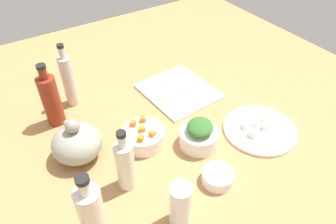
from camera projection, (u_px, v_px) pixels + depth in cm
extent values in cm
cube|color=#AD7D4A|center=(168.00, 125.00, 117.66)|extent=(190.00, 190.00, 3.00)
cube|color=#EAEBCF|center=(179.00, 91.00, 130.44)|extent=(30.35, 27.78, 1.00)
cylinder|color=white|center=(260.00, 130.00, 112.83)|extent=(25.81, 25.81, 1.20)
cylinder|color=white|center=(199.00, 138.00, 106.32)|extent=(13.21, 13.21, 6.01)
cylinder|color=white|center=(143.00, 137.00, 107.11)|extent=(14.56, 14.56, 5.57)
cylinder|color=white|center=(218.00, 177.00, 95.23)|extent=(9.71, 9.71, 3.87)
ellipsoid|color=gray|center=(77.00, 143.00, 100.57)|extent=(16.09, 16.04, 11.46)
sphere|color=gray|center=(72.00, 126.00, 95.67)|extent=(4.50, 4.50, 4.50)
cylinder|color=gray|center=(69.00, 128.00, 104.01)|extent=(5.38, 2.00, 3.93)
cylinder|color=maroon|center=(51.00, 101.00, 110.81)|extent=(6.33, 6.33, 19.25)
cylinder|color=maroon|center=(43.00, 73.00, 103.24)|extent=(2.85, 2.85, 4.01)
cylinder|color=black|center=(41.00, 67.00, 101.55)|extent=(3.16, 3.16, 1.20)
cylinder|color=silver|center=(125.00, 166.00, 90.32)|extent=(5.50, 5.50, 16.58)
cylinder|color=silver|center=(122.00, 141.00, 83.66)|extent=(2.47, 2.47, 3.90)
cylinder|color=black|center=(121.00, 134.00, 82.00)|extent=(2.75, 2.75, 1.20)
cylinder|color=silver|center=(93.00, 219.00, 74.76)|extent=(6.19, 6.19, 21.58)
cylinder|color=silver|center=(84.00, 187.00, 66.49)|extent=(2.78, 2.78, 3.83)
cylinder|color=black|center=(82.00, 180.00, 64.86)|extent=(3.09, 3.09, 1.20)
cylinder|color=silver|center=(69.00, 81.00, 118.96)|extent=(4.95, 4.95, 20.32)
cylinder|color=silver|center=(62.00, 53.00, 110.97)|extent=(2.23, 2.23, 4.22)
cylinder|color=black|center=(60.00, 46.00, 109.21)|extent=(2.48, 2.48, 1.20)
cylinder|color=white|center=(180.00, 205.00, 81.91)|extent=(5.96, 5.96, 14.38)
cube|color=orange|center=(141.00, 139.00, 101.22)|extent=(2.53, 2.53, 1.80)
cube|color=orange|center=(142.00, 129.00, 104.56)|extent=(1.96, 1.96, 1.80)
cube|color=orange|center=(143.00, 120.00, 108.07)|extent=(2.26, 2.26, 1.80)
cube|color=orange|center=(152.00, 133.00, 103.03)|extent=(2.33, 2.33, 1.80)
cube|color=orange|center=(134.00, 124.00, 106.55)|extent=(2.55, 2.55, 1.80)
ellipsoid|color=#31662A|center=(200.00, 127.00, 103.09)|extent=(12.99, 13.00, 3.92)
cube|color=#F4DFCC|center=(265.00, 126.00, 111.77)|extent=(2.38, 2.38, 2.20)
cube|color=white|center=(256.00, 122.00, 113.51)|extent=(2.75, 2.75, 2.20)
cube|color=#F6E0D1|center=(252.00, 134.00, 108.87)|extent=(3.01, 3.01, 2.20)
cube|color=silver|center=(266.00, 118.00, 115.13)|extent=(3.05, 3.05, 2.20)
cube|color=white|center=(245.00, 125.00, 112.00)|extent=(2.71, 2.71, 2.20)
pyramid|color=beige|center=(168.00, 80.00, 133.83)|extent=(5.01, 4.60, 2.37)
pyramid|color=beige|center=(203.00, 96.00, 125.28)|extent=(5.55, 6.22, 2.49)
pyramid|color=beige|center=(169.00, 102.00, 122.23)|extent=(7.99, 7.96, 2.68)
pyramid|color=beige|center=(187.00, 89.00, 127.91)|extent=(5.32, 5.38, 3.11)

